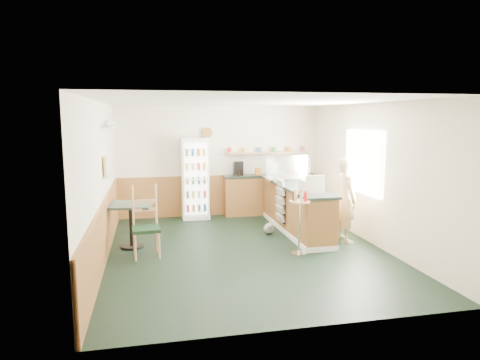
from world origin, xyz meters
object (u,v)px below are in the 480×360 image
object	(u,v)px
condiment_stand	(299,213)
display_case	(286,168)
drinks_fridge	(195,178)
cafe_chair	(146,219)
cash_register	(311,186)
cafe_table	(131,217)
shopkeeper	(346,200)

from	to	relation	value
condiment_stand	display_case	bearing A→B (deg)	78.07
condiment_stand	drinks_fridge	bearing A→B (deg)	115.78
cafe_chair	drinks_fridge	bearing A→B (deg)	62.30
cash_register	cafe_table	bearing A→B (deg)	176.93
condiment_stand	cafe_table	size ratio (longest dim) A/B	1.31
display_case	condiment_stand	world-z (taller)	display_case
condiment_stand	shopkeeper	bearing A→B (deg)	26.34
cash_register	shopkeeper	xyz separation A→B (m)	(0.70, -0.05, -0.29)
cafe_table	cafe_chair	distance (m)	0.58
cash_register	shopkeeper	world-z (taller)	shopkeeper
shopkeeper	cafe_chair	size ratio (longest dim) A/B	1.33
shopkeeper	cash_register	bearing A→B (deg)	82.22
cafe_chair	display_case	bearing A→B (deg)	23.79
drinks_fridge	shopkeeper	bearing A→B (deg)	-43.85
shopkeeper	condiment_stand	xyz separation A→B (m)	(-1.16, -0.57, -0.09)
condiment_stand	cafe_table	xyz separation A→B (m)	(-2.94, 1.02, -0.15)
drinks_fridge	cafe_chair	distance (m)	2.89
cash_register	shopkeeper	distance (m)	0.76
condiment_stand	cafe_chair	world-z (taller)	cafe_chair
cafe_table	display_case	bearing A→B (deg)	18.67
cafe_table	cafe_chair	xyz separation A→B (m)	(0.27, -0.50, 0.06)
drinks_fridge	display_case	world-z (taller)	drinks_fridge
drinks_fridge	shopkeeper	distance (m)	3.71
cafe_table	drinks_fridge	bearing A→B (deg)	56.21
cafe_table	cash_register	bearing A→B (deg)	-6.57
cash_register	condiment_stand	distance (m)	0.86
cash_register	cafe_table	world-z (taller)	cash_register
cash_register	cafe_table	xyz separation A→B (m)	(-3.40, 0.39, -0.53)
shopkeeper	cafe_table	size ratio (longest dim) A/B	1.93
drinks_fridge	cafe_chair	world-z (taller)	drinks_fridge
shopkeeper	cafe_table	bearing A→B (deg)	80.24
drinks_fridge	shopkeeper	xyz separation A→B (m)	(2.68, -2.57, -0.14)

